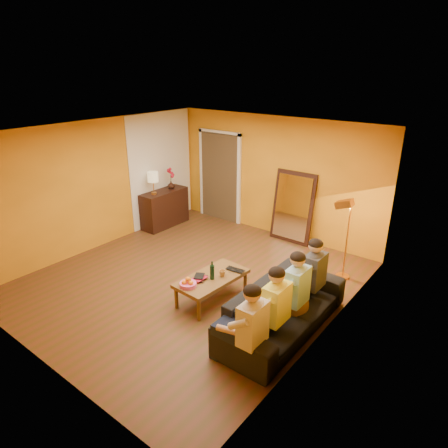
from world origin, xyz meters
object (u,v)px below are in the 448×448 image
Objects in this scene: vase at (171,185)px; person_mid_left at (276,310)px; person_mid_right at (296,292)px; wine_bottle at (212,270)px; sideboard at (165,208)px; person_far_right at (314,277)px; laptop at (234,271)px; dog at (295,303)px; sofa at (284,308)px; mirror_frame at (293,207)px; floor_lamp at (347,241)px; table_lamp at (153,183)px; tumbler at (222,273)px; person_far_left at (252,330)px; coffee_table at (212,288)px.

person_mid_left is at bearing -29.56° from vase.
person_mid_right is 1.39m from wine_bottle.
sideboard is 4.52m from person_far_right.
dog is at bearing -11.45° from laptop.
wine_bottle reaches higher than sofa.
sideboard is 4.60m from sofa.
person_far_right is at bearing -54.42° from mirror_frame.
wine_bottle is (-1.33, -0.28, 0.21)m from dog.
person_far_right is (0.03, -1.31, -0.11)m from floor_lamp.
person_mid_left is at bearing -23.81° from table_lamp.
laptop is at bearing 75.38° from tumbler.
table_lamp is 0.42× the size of person_mid_left.
table_lamp reaches higher than person_far_right.
person_far_right reaches higher than wine_bottle.
wine_bottle is (-1.38, 0.91, -0.03)m from person_far_left.
vase reaches higher than laptop.
table_lamp is 0.42× the size of person_mid_right.
dog is 2.36× the size of wine_bottle.
wine_bottle is at bearing -41.38° from coffee_table.
laptop is (0.06, 0.23, -0.04)m from tumbler.
vase is (-4.37, 3.03, 0.33)m from person_far_left.
person_far_left is (1.58, -3.86, -0.15)m from mirror_frame.
person_mid_right reaches higher than vase.
tumbler is 3.66m from vase.
sideboard is 10.88× the size of tumbler.
vase is (0.00, 0.55, -0.17)m from table_lamp.
floor_lamp reaches higher than person_mid_right.
laptop is at bearing 72.00° from wine_bottle.
vase is at bearing 147.53° from tumbler.
sideboard is 0.57m from vase.
sideboard is 3.76× the size of laptop.
table_lamp is 3.42m from tumbler.
person_far_left is 3.89× the size of laptop.
person_far_right is (1.43, 0.69, 0.40)m from coffee_table.
mirror_frame reaches higher than dog.
sideboard is 3.45m from laptop.
sideboard is 3.50m from tumbler.
tumbler is at bearing -125.46° from floor_lamp.
table_lamp is at bearing -153.68° from mirror_frame.
tumbler reaches higher than coffee_table.
table_lamp is 0.42× the size of person_far_right.
person_mid_left is 7.00× the size of vase.
person_far_left is 1.70m from tumbler.
person_far_right is at bearing 23.45° from tumbler.
person_far_left is 1.00× the size of person_mid_left.
person_far_right is at bearing 29.33° from coffee_table.
person_far_right reaches higher than coffee_table.
floor_lamp reaches higher than person_mid_left.
floor_lamp is (4.34, 0.48, -0.39)m from table_lamp.
tumbler is (3.06, -1.40, -0.63)m from table_lamp.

